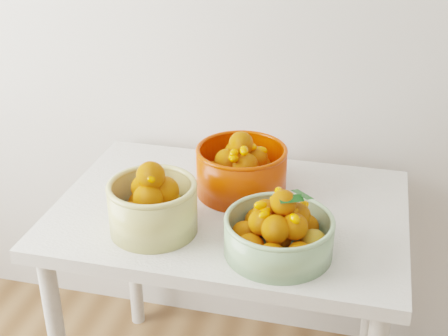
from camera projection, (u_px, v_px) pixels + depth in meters
The scene contains 4 objects.
table at pixel (230, 235), 1.84m from camera, with size 1.00×0.70×0.75m.
bowl_cream at pixel (153, 205), 1.65m from camera, with size 0.24×0.24×0.21m.
bowl_green at pixel (279, 232), 1.56m from camera, with size 0.37×0.37×0.18m.
bowl_orange at pixel (242, 169), 1.84m from camera, with size 0.32×0.32×0.19m.
Camera 1 is at (0.07, 0.09, 1.67)m, focal length 50.00 mm.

